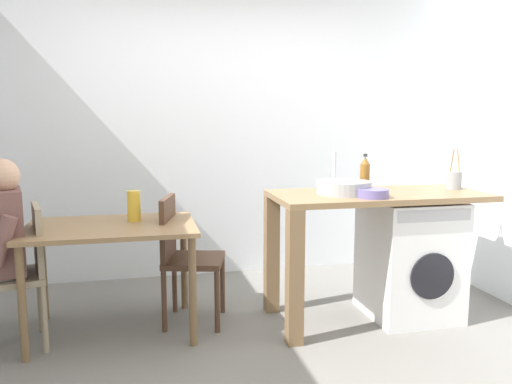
# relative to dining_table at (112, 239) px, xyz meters

# --- Properties ---
(ground_plane) EXTENTS (5.46, 5.46, 0.00)m
(ground_plane) POSITION_rel_dining_table_xyz_m (0.88, -0.53, -0.64)
(ground_plane) COLOR slate
(wall_back) EXTENTS (4.60, 0.10, 2.70)m
(wall_back) POSITION_rel_dining_table_xyz_m (0.88, 1.22, 0.71)
(wall_back) COLOR silver
(wall_back) RESTS_ON ground_plane
(dining_table) EXTENTS (1.10, 0.76, 0.74)m
(dining_table) POSITION_rel_dining_table_xyz_m (0.00, 0.00, 0.00)
(dining_table) COLOR olive
(dining_table) RESTS_ON ground_plane
(chair_person_seat) EXTENTS (0.49, 0.49, 0.90)m
(chair_person_seat) POSITION_rel_dining_table_xyz_m (-0.55, -0.08, -0.14)
(chair_person_seat) COLOR gray
(chair_person_seat) RESTS_ON ground_plane
(chair_opposite) EXTENTS (0.49, 0.49, 0.90)m
(chair_opposite) POSITION_rel_dining_table_xyz_m (0.48, 0.07, -0.14)
(chair_opposite) COLOR #4C3323
(chair_opposite) RESTS_ON ground_plane
(kitchen_counter) EXTENTS (1.50, 0.68, 0.92)m
(kitchen_counter) POSITION_rel_dining_table_xyz_m (1.62, -0.16, 0.12)
(kitchen_counter) COLOR olive
(kitchen_counter) RESTS_ON ground_plane
(washing_machine) EXTENTS (0.60, 0.61, 0.86)m
(washing_machine) POSITION_rel_dining_table_xyz_m (2.10, -0.17, -0.21)
(washing_machine) COLOR white
(washing_machine) RESTS_ON ground_plane
(sink_basin) EXTENTS (0.38, 0.38, 0.09)m
(sink_basin) POSITION_rel_dining_table_xyz_m (1.57, -0.16, 0.32)
(sink_basin) COLOR #9EA0A5
(sink_basin) RESTS_ON kitchen_counter
(tap) EXTENTS (0.02, 0.02, 0.28)m
(tap) POSITION_rel_dining_table_xyz_m (1.57, 0.02, 0.42)
(tap) COLOR #B2B2B7
(tap) RESTS_ON kitchen_counter
(bottle_tall_green) EXTENTS (0.07, 0.07, 0.27)m
(bottle_tall_green) POSITION_rel_dining_table_xyz_m (1.78, -0.05, 0.40)
(bottle_tall_green) COLOR brown
(bottle_tall_green) RESTS_ON kitchen_counter
(mixing_bowl) EXTENTS (0.21, 0.21, 0.06)m
(mixing_bowl) POSITION_rel_dining_table_xyz_m (1.69, -0.36, 0.31)
(mixing_bowl) COLOR slate
(mixing_bowl) RESTS_ON kitchen_counter
(utensil_crock) EXTENTS (0.11, 0.11, 0.30)m
(utensil_crock) POSITION_rel_dining_table_xyz_m (2.46, -0.11, 0.35)
(utensil_crock) COLOR gray
(utensil_crock) RESTS_ON kitchen_counter
(vase) EXTENTS (0.09, 0.09, 0.21)m
(vase) POSITION_rel_dining_table_xyz_m (0.15, 0.10, 0.20)
(vase) COLOR gold
(vase) RESTS_ON dining_table
(scissors) EXTENTS (0.15, 0.06, 0.01)m
(scissors) POSITION_rel_dining_table_xyz_m (1.78, -0.26, 0.28)
(scissors) COLOR #B2B2B7
(scissors) RESTS_ON kitchen_counter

